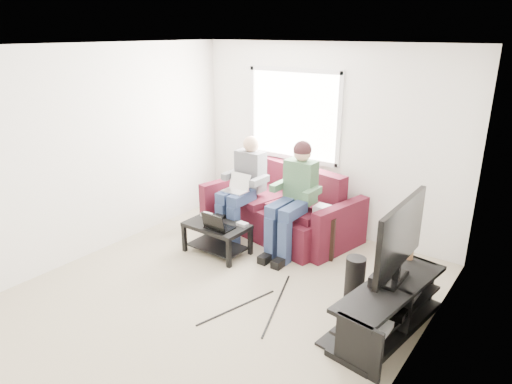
% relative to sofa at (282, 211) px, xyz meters
% --- Properties ---
extents(floor, '(4.50, 4.50, 0.00)m').
position_rel_sofa_xyz_m(floor, '(0.33, -1.73, -0.34)').
color(floor, tan).
rests_on(floor, ground).
extents(ceiling, '(4.50, 4.50, 0.00)m').
position_rel_sofa_xyz_m(ceiling, '(0.33, -1.73, 2.26)').
color(ceiling, white).
rests_on(ceiling, wall_back).
extents(wall_back, '(4.50, 0.00, 4.50)m').
position_rel_sofa_xyz_m(wall_back, '(0.33, 0.52, 0.96)').
color(wall_back, white).
rests_on(wall_back, floor).
extents(wall_left, '(0.00, 4.50, 4.50)m').
position_rel_sofa_xyz_m(wall_left, '(-1.67, -1.73, 0.96)').
color(wall_left, white).
rests_on(wall_left, floor).
extents(wall_right, '(0.00, 4.50, 4.50)m').
position_rel_sofa_xyz_m(wall_right, '(2.33, -1.73, 0.96)').
color(wall_right, white).
rests_on(wall_right, floor).
extents(window, '(1.48, 0.04, 1.28)m').
position_rel_sofa_xyz_m(window, '(-0.17, 0.50, 1.26)').
color(window, white).
rests_on(window, wall_back).
extents(sofa, '(2.19, 1.28, 0.94)m').
position_rel_sofa_xyz_m(sofa, '(0.00, 0.00, 0.00)').
color(sofa, '#49121D').
rests_on(sofa, floor).
extents(person_left, '(0.40, 0.70, 1.39)m').
position_rel_sofa_xyz_m(person_left, '(-0.40, -0.37, 0.43)').
color(person_left, navy).
rests_on(person_left, sofa).
extents(person_right, '(0.40, 0.71, 1.44)m').
position_rel_sofa_xyz_m(person_right, '(0.40, -0.35, 0.49)').
color(person_right, navy).
rests_on(person_right, sofa).
extents(laptop_silver, '(0.38, 0.32, 0.24)m').
position_rel_sofa_xyz_m(laptop_silver, '(-0.40, -0.53, 0.42)').
color(laptop_silver, silver).
rests_on(laptop_silver, person_left).
extents(coffee_table, '(0.81, 0.50, 0.40)m').
position_rel_sofa_xyz_m(coffee_table, '(-0.36, -0.99, -0.05)').
color(coffee_table, black).
rests_on(coffee_table, floor).
extents(laptop_black, '(0.34, 0.24, 0.24)m').
position_rel_sofa_xyz_m(laptop_black, '(-0.24, -1.07, 0.18)').
color(laptop_black, black).
rests_on(laptop_black, coffee_table).
extents(controller_a, '(0.15, 0.10, 0.04)m').
position_rel_sofa_xyz_m(controller_a, '(-0.64, -0.87, 0.08)').
color(controller_a, silver).
rests_on(controller_a, coffee_table).
extents(controller_b, '(0.15, 0.11, 0.04)m').
position_rel_sofa_xyz_m(controller_b, '(-0.46, -0.81, 0.08)').
color(controller_b, black).
rests_on(controller_b, coffee_table).
extents(controller_c, '(0.15, 0.10, 0.04)m').
position_rel_sofa_xyz_m(controller_c, '(-0.06, -0.84, 0.08)').
color(controller_c, gray).
rests_on(controller_c, coffee_table).
extents(tv_stand, '(0.63, 1.51, 0.48)m').
position_rel_sofa_xyz_m(tv_stand, '(2.03, -1.26, -0.12)').
color(tv_stand, black).
rests_on(tv_stand, floor).
extents(tv, '(0.12, 1.10, 0.81)m').
position_rel_sofa_xyz_m(tv, '(2.03, -1.16, 0.60)').
color(tv, black).
rests_on(tv, tv_stand).
extents(soundbar, '(0.12, 0.50, 0.10)m').
position_rel_sofa_xyz_m(soundbar, '(1.91, -1.16, 0.19)').
color(soundbar, black).
rests_on(soundbar, tv_stand).
extents(drink_cup, '(0.08, 0.08, 0.12)m').
position_rel_sofa_xyz_m(drink_cup, '(1.98, -0.63, 0.20)').
color(drink_cup, '#A67547').
rests_on(drink_cup, tv_stand).
extents(console_white, '(0.30, 0.22, 0.06)m').
position_rel_sofa_xyz_m(console_white, '(2.03, -1.66, -0.05)').
color(console_white, silver).
rests_on(console_white, tv_stand).
extents(console_grey, '(0.34, 0.26, 0.08)m').
position_rel_sofa_xyz_m(console_grey, '(2.03, -0.96, -0.04)').
color(console_grey, gray).
rests_on(console_grey, tv_stand).
extents(console_black, '(0.38, 0.30, 0.07)m').
position_rel_sofa_xyz_m(console_black, '(2.03, -1.31, -0.05)').
color(console_black, black).
rests_on(console_black, tv_stand).
extents(subwoofer, '(0.21, 0.21, 0.48)m').
position_rel_sofa_xyz_m(subwoofer, '(1.53, -0.94, -0.10)').
color(subwoofer, black).
rests_on(subwoofer, floor).
extents(keyboard_floor, '(0.21, 0.49, 0.03)m').
position_rel_sofa_xyz_m(keyboard_floor, '(1.68, -1.65, -0.33)').
color(keyboard_floor, black).
rests_on(keyboard_floor, floor).
extents(end_table, '(0.37, 0.37, 0.66)m').
position_rel_sofa_xyz_m(end_table, '(0.75, -0.21, -0.05)').
color(end_table, black).
rests_on(end_table, floor).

